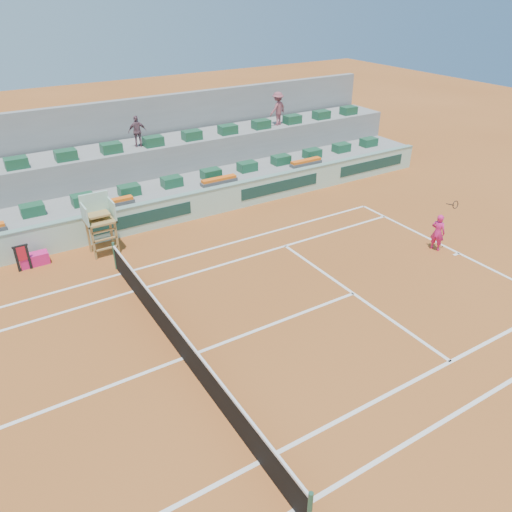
% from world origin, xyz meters
% --- Properties ---
extents(ground, '(90.00, 90.00, 0.00)m').
position_xyz_m(ground, '(0.00, 0.00, 0.00)').
color(ground, '#964A1D').
rests_on(ground, ground).
extents(seating_tier_lower, '(36.00, 4.00, 1.20)m').
position_xyz_m(seating_tier_lower, '(0.00, 10.70, 0.60)').
color(seating_tier_lower, gray).
rests_on(seating_tier_lower, ground).
extents(seating_tier_upper, '(36.00, 2.40, 2.60)m').
position_xyz_m(seating_tier_upper, '(0.00, 12.30, 1.30)').
color(seating_tier_upper, gray).
rests_on(seating_tier_upper, ground).
extents(stadium_back_wall, '(36.00, 0.40, 4.40)m').
position_xyz_m(stadium_back_wall, '(0.00, 13.90, 2.20)').
color(stadium_back_wall, gray).
rests_on(stadium_back_wall, ground).
extents(player_bag, '(1.03, 0.46, 0.46)m').
position_xyz_m(player_bag, '(-2.53, 7.86, 0.23)').
color(player_bag, '#DC1C6F').
rests_on(player_bag, ground).
extents(spectator_mid, '(0.88, 0.46, 1.43)m').
position_xyz_m(spectator_mid, '(3.38, 11.95, 3.32)').
color(spectator_mid, '#774F5A').
rests_on(spectator_mid, seating_tier_upper).
extents(spectator_right, '(1.26, 0.96, 1.73)m').
position_xyz_m(spectator_right, '(11.13, 11.85, 3.47)').
color(spectator_right, '#8C464F').
rests_on(spectator_right, seating_tier_upper).
extents(court_lines, '(23.89, 11.09, 0.01)m').
position_xyz_m(court_lines, '(0.00, 0.00, 0.01)').
color(court_lines, white).
rests_on(court_lines, ground).
extents(tennis_net, '(0.10, 11.97, 1.10)m').
position_xyz_m(tennis_net, '(0.00, 0.00, 0.53)').
color(tennis_net, black).
rests_on(tennis_net, ground).
extents(advertising_hoarding, '(36.00, 0.34, 1.26)m').
position_xyz_m(advertising_hoarding, '(0.02, 8.50, 0.63)').
color(advertising_hoarding, '#A9D5BE').
rests_on(advertising_hoarding, ground).
extents(umpire_chair, '(1.10, 0.90, 2.40)m').
position_xyz_m(umpire_chair, '(0.00, 7.50, 1.54)').
color(umpire_chair, olive).
rests_on(umpire_chair, ground).
extents(seat_row_lower, '(32.90, 0.60, 0.44)m').
position_xyz_m(seat_row_lower, '(0.00, 9.80, 1.42)').
color(seat_row_lower, '#1A5032').
rests_on(seat_row_lower, seating_tier_lower).
extents(seat_row_upper, '(32.90, 0.60, 0.44)m').
position_xyz_m(seat_row_upper, '(0.00, 11.70, 2.82)').
color(seat_row_upper, '#1A5032').
rests_on(seat_row_upper, seating_tier_upper).
extents(flower_planters, '(26.80, 0.36, 0.28)m').
position_xyz_m(flower_planters, '(-1.50, 9.00, 1.33)').
color(flower_planters, '#4D4D4D').
rests_on(flower_planters, seating_tier_lower).
extents(towel_rack, '(0.55, 0.09, 1.03)m').
position_xyz_m(towel_rack, '(-2.92, 7.64, 0.60)').
color(towel_rack, black).
rests_on(towel_rack, ground).
extents(tennis_player, '(0.50, 0.88, 2.28)m').
position_xyz_m(tennis_player, '(11.34, 0.74, 0.77)').
color(tennis_player, '#DC1C6F').
rests_on(tennis_player, ground).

